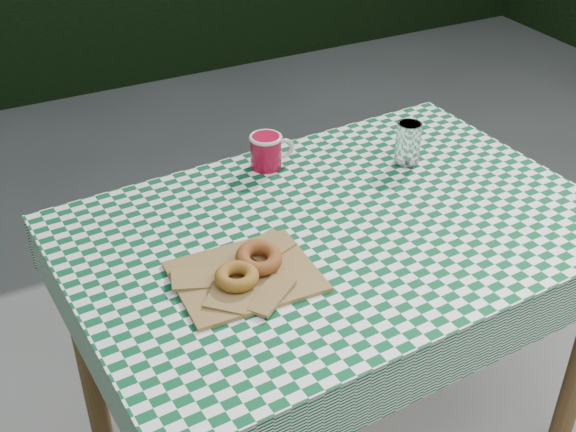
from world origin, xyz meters
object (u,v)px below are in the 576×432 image
(paper_bag, at_px, (245,275))
(coffee_mug, at_px, (266,152))
(table, at_px, (333,344))
(drinking_glass, at_px, (408,144))

(paper_bag, relative_size, coffee_mug, 1.82)
(table, distance_m, paper_bag, 0.48)
(coffee_mug, height_order, drinking_glass, drinking_glass)
(coffee_mug, relative_size, drinking_glass, 1.38)
(coffee_mug, bearing_deg, paper_bag, -114.81)
(paper_bag, xyz_separation_m, coffee_mug, (0.25, 0.41, 0.04))
(paper_bag, distance_m, coffee_mug, 0.48)
(table, distance_m, drinking_glass, 0.57)
(coffee_mug, bearing_deg, drinking_glass, -18.02)
(paper_bag, height_order, coffee_mug, coffee_mug)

